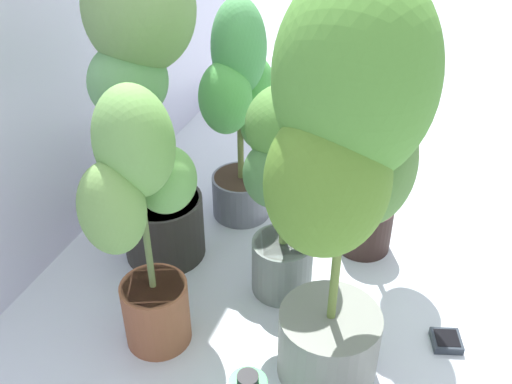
# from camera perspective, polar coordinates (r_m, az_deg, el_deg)

# --- Properties ---
(ground_plane) EXTENTS (8.00, 8.00, 0.00)m
(ground_plane) POSITION_cam_1_polar(r_m,az_deg,el_deg) (1.87, 5.53, -9.64)
(ground_plane) COLOR silver
(ground_plane) RESTS_ON ground
(potted_plant_front_right) EXTENTS (0.36, 0.28, 0.92)m
(potted_plant_front_right) POSITION_cam_1_polar(r_m,az_deg,el_deg) (1.77, 12.08, 8.56)
(potted_plant_front_right) COLOR #33231E
(potted_plant_front_right) RESTS_ON ground
(potted_plant_back_right) EXTENTS (0.37, 0.28, 0.79)m
(potted_plant_back_right) POSITION_cam_1_polar(r_m,az_deg,el_deg) (1.96, -1.50, 8.21)
(potted_plant_back_right) COLOR slate
(potted_plant_back_right) RESTS_ON ground
(potted_plant_back_left) EXTENTS (0.38, 0.28, 0.77)m
(potted_plant_back_left) POSITION_cam_1_polar(r_m,az_deg,el_deg) (1.46, -11.00, -1.73)
(potted_plant_back_left) COLOR #935537
(potted_plant_back_left) RESTS_ON ground
(potted_plant_front_left) EXTENTS (0.49, 0.44, 1.06)m
(potted_plant_front_left) POSITION_cam_1_polar(r_m,az_deg,el_deg) (1.24, 8.69, 2.73)
(potted_plant_front_left) COLOR gray
(potted_plant_front_left) RESTS_ON ground
(potted_plant_center) EXTENTS (0.36, 0.31, 0.68)m
(potted_plant_center) POSITION_cam_1_polar(r_m,az_deg,el_deg) (1.63, 2.98, 1.15)
(potted_plant_center) COLOR slate
(potted_plant_center) RESTS_ON ground
(potted_plant_back_center) EXTENTS (0.40, 0.37, 0.99)m
(potted_plant_back_center) POSITION_cam_1_polar(r_m,az_deg,el_deg) (1.71, -10.60, 9.45)
(potted_plant_back_center) COLOR #2C2A25
(potted_plant_back_center) RESTS_ON ground
(hygrometer_box) EXTENTS (0.10, 0.10, 0.03)m
(hygrometer_box) POSITION_cam_1_polar(r_m,az_deg,el_deg) (1.79, 17.86, -13.49)
(hygrometer_box) COLOR #2B333C
(hygrometer_box) RESTS_ON ground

